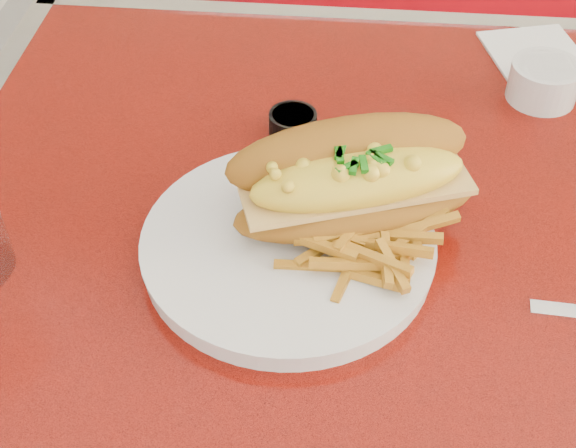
# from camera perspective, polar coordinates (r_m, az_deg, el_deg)

# --- Properties ---
(diner_table) EXTENTS (1.23, 0.83, 0.77)m
(diner_table) POSITION_cam_1_polar(r_m,az_deg,el_deg) (0.94, 13.74, -7.29)
(diner_table) COLOR red
(diner_table) RESTS_ON ground
(booth_bench_far) EXTENTS (1.20, 0.51, 0.90)m
(booth_bench_far) POSITION_cam_1_polar(r_m,az_deg,el_deg) (1.75, 9.90, 6.92)
(booth_bench_far) COLOR #A80B16
(booth_bench_far) RESTS_ON ground
(dinner_plate) EXTENTS (0.29, 0.29, 0.02)m
(dinner_plate) POSITION_cam_1_polar(r_m,az_deg,el_deg) (0.76, 0.00, -1.57)
(dinner_plate) COLOR silver
(dinner_plate) RESTS_ON diner_table
(mac_hoagie) EXTENTS (0.26, 0.18, 0.10)m
(mac_hoagie) POSITION_cam_1_polar(r_m,az_deg,el_deg) (0.75, 4.70, 3.21)
(mac_hoagie) COLOR #975E18
(mac_hoagie) RESTS_ON dinner_plate
(fries_pile) EXTENTS (0.14, 0.13, 0.03)m
(fries_pile) POSITION_cam_1_polar(r_m,az_deg,el_deg) (0.73, 5.21, -1.21)
(fries_pile) COLOR gold
(fries_pile) RESTS_ON dinner_plate
(fork) EXTENTS (0.04, 0.13, 0.00)m
(fork) POSITION_cam_1_polar(r_m,az_deg,el_deg) (0.77, 4.88, 0.32)
(fork) COLOR silver
(fork) RESTS_ON dinner_plate
(gravy_ramekin) EXTENTS (0.10, 0.10, 0.05)m
(gravy_ramekin) POSITION_cam_1_polar(r_m,az_deg,el_deg) (0.99, 17.74, 9.69)
(gravy_ramekin) COLOR silver
(gravy_ramekin) RESTS_ON diner_table
(sauce_cup_left) EXTENTS (0.06, 0.06, 0.03)m
(sauce_cup_left) POSITION_cam_1_polar(r_m,az_deg,el_deg) (0.90, 0.35, 7.21)
(sauce_cup_left) COLOR black
(sauce_cup_left) RESTS_ON diner_table
(paper_napkin) EXTENTS (0.14, 0.14, 0.00)m
(paper_napkin) POSITION_cam_1_polar(r_m,az_deg,el_deg) (1.09, 17.12, 11.61)
(paper_napkin) COLOR white
(paper_napkin) RESTS_ON diner_table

